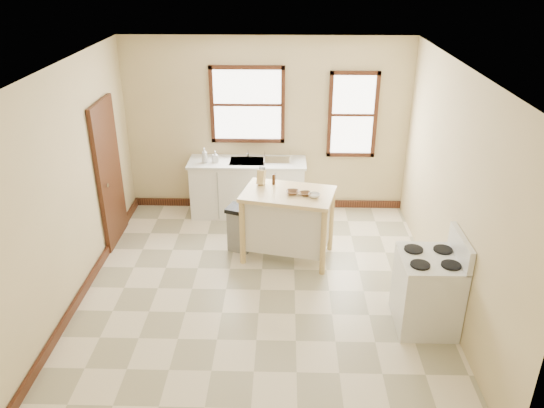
{
  "coord_description": "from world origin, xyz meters",
  "views": [
    {
      "loc": [
        0.29,
        -5.64,
        3.9
      ],
      "look_at": [
        0.14,
        0.4,
        1.03
      ],
      "focal_mm": 35.0,
      "sensor_mm": 36.0,
      "label": 1
    }
  ],
  "objects_px": {
    "soap_bottle_b": "(215,157)",
    "trash_bin": "(240,228)",
    "dish_rack": "(277,158)",
    "kitchen_island": "(288,225)",
    "bowl_b": "(305,194)",
    "gas_stove": "(428,281)",
    "bowl_a": "(293,192)",
    "knife_block": "(261,178)",
    "soap_bottle_a": "(205,155)",
    "pepper_grinder": "(274,179)",
    "bowl_c": "(314,196)"
  },
  "relations": [
    {
      "from": "soap_bottle_a",
      "to": "bowl_c",
      "type": "bearing_deg",
      "value": -40.36
    },
    {
      "from": "soap_bottle_a",
      "to": "soap_bottle_b",
      "type": "xyz_separation_m",
      "value": [
        0.16,
        0.02,
        -0.03
      ]
    },
    {
      "from": "soap_bottle_a",
      "to": "bowl_a",
      "type": "distance_m",
      "value": 1.89
    },
    {
      "from": "kitchen_island",
      "to": "gas_stove",
      "type": "height_order",
      "value": "gas_stove"
    },
    {
      "from": "soap_bottle_b",
      "to": "kitchen_island",
      "type": "height_order",
      "value": "soap_bottle_b"
    },
    {
      "from": "kitchen_island",
      "to": "soap_bottle_a",
      "type": "bearing_deg",
      "value": 148.89
    },
    {
      "from": "soap_bottle_a",
      "to": "knife_block",
      "type": "xyz_separation_m",
      "value": [
        0.93,
        -1.0,
        0.05
      ]
    },
    {
      "from": "kitchen_island",
      "to": "pepper_grinder",
      "type": "relative_size",
      "value": 8.06
    },
    {
      "from": "kitchen_island",
      "to": "knife_block",
      "type": "xyz_separation_m",
      "value": [
        -0.37,
        0.26,
        0.59
      ]
    },
    {
      "from": "soap_bottle_a",
      "to": "pepper_grinder",
      "type": "xyz_separation_m",
      "value": [
        1.1,
        -1.0,
        0.02
      ]
    },
    {
      "from": "dish_rack",
      "to": "kitchen_island",
      "type": "height_order",
      "value": "dish_rack"
    },
    {
      "from": "knife_block",
      "to": "pepper_grinder",
      "type": "relative_size",
      "value": 1.33
    },
    {
      "from": "soap_bottle_b",
      "to": "gas_stove",
      "type": "relative_size",
      "value": 0.16
    },
    {
      "from": "kitchen_island",
      "to": "trash_bin",
      "type": "bearing_deg",
      "value": 178.21
    },
    {
      "from": "knife_block",
      "to": "soap_bottle_b",
      "type": "bearing_deg",
      "value": 143.79
    },
    {
      "from": "bowl_b",
      "to": "bowl_c",
      "type": "bearing_deg",
      "value": -29.9
    },
    {
      "from": "soap_bottle_a",
      "to": "kitchen_island",
      "type": "distance_m",
      "value": 1.89
    },
    {
      "from": "soap_bottle_a",
      "to": "knife_block",
      "type": "bearing_deg",
      "value": -46.8
    },
    {
      "from": "bowl_b",
      "to": "kitchen_island",
      "type": "bearing_deg",
      "value": 159.68
    },
    {
      "from": "pepper_grinder",
      "to": "bowl_a",
      "type": "relative_size",
      "value": 0.86
    },
    {
      "from": "kitchen_island",
      "to": "gas_stove",
      "type": "xyz_separation_m",
      "value": [
        1.57,
        -1.48,
        0.08
      ]
    },
    {
      "from": "bowl_a",
      "to": "trash_bin",
      "type": "bearing_deg",
      "value": 162.75
    },
    {
      "from": "soap_bottle_b",
      "to": "bowl_b",
      "type": "height_order",
      "value": "soap_bottle_b"
    },
    {
      "from": "bowl_c",
      "to": "gas_stove",
      "type": "height_order",
      "value": "gas_stove"
    },
    {
      "from": "knife_block",
      "to": "dish_rack",
      "type": "bearing_deg",
      "value": 96.41
    },
    {
      "from": "dish_rack",
      "to": "bowl_c",
      "type": "bearing_deg",
      "value": -58.71
    },
    {
      "from": "bowl_b",
      "to": "gas_stove",
      "type": "bearing_deg",
      "value": -46.15
    },
    {
      "from": "soap_bottle_b",
      "to": "trash_bin",
      "type": "relative_size",
      "value": 0.28
    },
    {
      "from": "dish_rack",
      "to": "kitchen_island",
      "type": "relative_size",
      "value": 0.35
    },
    {
      "from": "soap_bottle_a",
      "to": "bowl_a",
      "type": "bearing_deg",
      "value": -43.66
    },
    {
      "from": "dish_rack",
      "to": "trash_bin",
      "type": "bearing_deg",
      "value": -100.37
    },
    {
      "from": "knife_block",
      "to": "kitchen_island",
      "type": "bearing_deg",
      "value": -18.21
    },
    {
      "from": "kitchen_island",
      "to": "knife_block",
      "type": "bearing_deg",
      "value": 157.9
    },
    {
      "from": "dish_rack",
      "to": "bowl_a",
      "type": "relative_size",
      "value": 2.44
    },
    {
      "from": "soap_bottle_b",
      "to": "soap_bottle_a",
      "type": "bearing_deg",
      "value": 165.44
    },
    {
      "from": "kitchen_island",
      "to": "bowl_a",
      "type": "xyz_separation_m",
      "value": [
        0.06,
        -0.05,
        0.52
      ]
    },
    {
      "from": "dish_rack",
      "to": "gas_stove",
      "type": "distance_m",
      "value": 3.36
    },
    {
      "from": "trash_bin",
      "to": "bowl_b",
      "type": "bearing_deg",
      "value": 4.07
    },
    {
      "from": "kitchen_island",
      "to": "bowl_a",
      "type": "height_order",
      "value": "bowl_a"
    },
    {
      "from": "soap_bottle_b",
      "to": "bowl_b",
      "type": "distance_m",
      "value": 1.93
    },
    {
      "from": "soap_bottle_b",
      "to": "knife_block",
      "type": "xyz_separation_m",
      "value": [
        0.77,
        -1.02,
        0.08
      ]
    },
    {
      "from": "soap_bottle_a",
      "to": "soap_bottle_b",
      "type": "distance_m",
      "value": 0.17
    },
    {
      "from": "knife_block",
      "to": "bowl_c",
      "type": "xyz_separation_m",
      "value": [
        0.72,
        -0.41,
        -0.08
      ]
    },
    {
      "from": "trash_bin",
      "to": "gas_stove",
      "type": "xyz_separation_m",
      "value": [
        2.25,
        -1.66,
        0.24
      ]
    },
    {
      "from": "dish_rack",
      "to": "bowl_c",
      "type": "xyz_separation_m",
      "value": [
        0.51,
        -1.52,
        0.04
      ]
    },
    {
      "from": "knife_block",
      "to": "bowl_a",
      "type": "distance_m",
      "value": 0.54
    },
    {
      "from": "soap_bottle_b",
      "to": "trash_bin",
      "type": "distance_m",
      "value": 1.37
    },
    {
      "from": "knife_block",
      "to": "pepper_grinder",
      "type": "xyz_separation_m",
      "value": [
        0.17,
        0.0,
        -0.02
      ]
    },
    {
      "from": "kitchen_island",
      "to": "bowl_b",
      "type": "relative_size",
      "value": 8.08
    },
    {
      "from": "soap_bottle_b",
      "to": "kitchen_island",
      "type": "bearing_deg",
      "value": -69.28
    }
  ]
}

